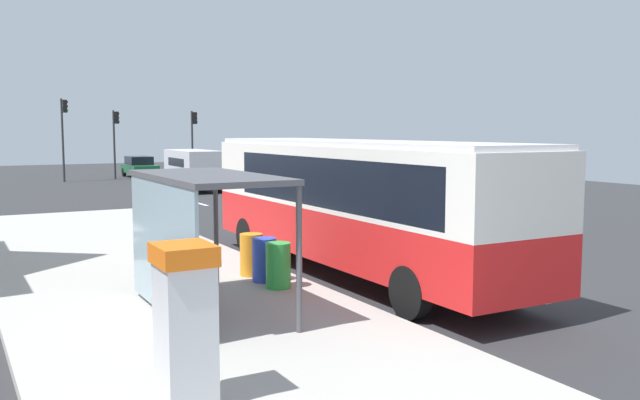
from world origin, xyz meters
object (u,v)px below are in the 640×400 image
traffic_light_far_side (64,127)px  traffic_light_median (115,133)px  ticket_machine (185,323)px  sedan_near (140,166)px  traffic_light_near_side (193,133)px  recycling_bin_orange (251,255)px  recycling_bin_green (278,265)px  white_van (193,167)px  bus_shelter (191,208)px  bus (355,199)px  recycling_bin_blue (264,260)px

traffic_light_far_side → traffic_light_median: bearing=12.8°
traffic_light_far_side → ticket_machine: bearing=-96.6°
sedan_near → traffic_light_near_side: bearing=-40.7°
recycling_bin_orange → recycling_bin_green: bearing=-90.0°
ticket_machine → white_van: bearing=71.3°
ticket_machine → traffic_light_median: (8.16, 40.70, 2.02)m
traffic_light_median → bus_shelter: size_ratio=1.20×
sedan_near → traffic_light_near_side: 4.85m
traffic_light_median → sedan_near: bearing=31.3°
bus → white_van: bearing=80.6°
bus → sedan_near: 36.23m
recycling_bin_blue → traffic_light_far_side: traffic_light_far_side is taller
sedan_near → bus_shelter: (-8.71, -38.07, 1.31)m
sedan_near → recycling_bin_orange: bearing=-100.4°
traffic_light_near_side → bus_shelter: size_ratio=1.19×
recycling_bin_blue → sedan_near: bearing=79.8°
recycling_bin_orange → traffic_light_near_side: 34.33m
recycling_bin_orange → ticket_machine: bearing=-119.6°
recycling_bin_green → traffic_light_far_side: 35.17m
white_van → sedan_near: 12.50m
bus → traffic_light_median: 34.93m
traffic_light_median → bus_shelter: traffic_light_median is taller
bus → white_van: 23.83m
recycling_bin_green → traffic_light_median: 36.21m
recycling_bin_orange → traffic_light_near_side: (9.70, 32.83, 2.53)m
traffic_light_median → white_van: bearing=-81.0°
bus → traffic_light_far_side: bearing=92.3°
sedan_near → ticket_machine: (-10.06, -41.85, 0.38)m
white_van → recycling_bin_green: 25.33m
ticket_machine → recycling_bin_orange: ticket_machine is taller
bus → bus_shelter: (-4.70, -2.08, 0.25)m
bus → white_van: (3.91, 23.51, -0.50)m
recycling_bin_blue → bus_shelter: bus_shelter is taller
sedan_near → traffic_light_median: (-1.90, -1.15, 2.40)m
white_van → ticket_machine: (-9.95, -29.36, -0.17)m
recycling_bin_blue → white_van: bearing=74.9°
sedan_near → recycling_bin_green: bearing=-100.0°
sedan_near → recycling_bin_blue: size_ratio=4.66×
ticket_machine → recycling_bin_orange: 7.22m
bus_shelter → white_van: bearing=71.4°
bus → traffic_light_far_side: (-1.39, 34.04, 1.78)m
recycling_bin_orange → white_van: bearing=74.5°
recycling_bin_orange → traffic_light_near_side: bearing=73.5°
bus → recycling_bin_orange: bus is taller
traffic_light_far_side → recycling_bin_green: bearing=-91.8°
traffic_light_near_side → traffic_light_median: 5.35m
recycling_bin_green → traffic_light_far_side: bearing=88.2°
recycling_bin_blue → recycling_bin_orange: (0.00, 0.70, 0.00)m
recycling_bin_green → bus_shelter: size_ratio=0.24×
white_van → ticket_machine: size_ratio=2.71×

